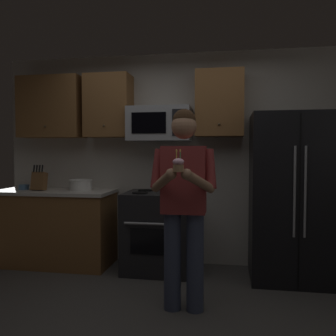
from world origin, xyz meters
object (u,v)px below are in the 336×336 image
at_px(knife_block, 39,181).
at_px(bowl_large_white, 81,185).
at_px(microwave, 160,124).
at_px(refrigerator, 293,197).
at_px(cupcake, 178,165).
at_px(oven_range, 158,231).
at_px(bowl_small_colored, 24,187).
at_px(person, 184,198).

bearing_deg(knife_block, bowl_large_white, 8.69).
height_order(microwave, bowl_large_white, microwave).
xyz_separation_m(refrigerator, cupcake, (-1.07, -1.30, 0.39)).
xyz_separation_m(knife_block, cupcake, (1.91, -1.31, 0.26)).
relative_size(oven_range, knife_block, 2.91).
relative_size(oven_range, cupcake, 5.36).
relative_size(knife_block, bowl_small_colored, 2.44).
distance_m(bowl_large_white, person, 1.75).
bearing_deg(person, microwave, 110.87).
bearing_deg(person, bowl_large_white, 143.06).
xyz_separation_m(knife_block, person, (1.91, -0.98, -0.04)).
height_order(bowl_small_colored, person, person).
distance_m(bowl_large_white, bowl_small_colored, 0.74).
bearing_deg(bowl_large_white, refrigerator, -2.01).
distance_m(microwave, person, 1.41).
bearing_deg(cupcake, microwave, 106.44).
height_order(refrigerator, cupcake, refrigerator).
height_order(knife_block, person, person).
bearing_deg(refrigerator, microwave, 173.97).
distance_m(refrigerator, cupcake, 1.73).
distance_m(refrigerator, knife_block, 2.98).
height_order(microwave, knife_block, microwave).
relative_size(refrigerator, person, 1.02).
bearing_deg(knife_block, refrigerator, -0.19).
bearing_deg(person, oven_range, 113.10).
height_order(refrigerator, person, refrigerator).
bearing_deg(refrigerator, cupcake, -129.58).
distance_m(refrigerator, person, 1.45).
bearing_deg(oven_range, bowl_large_white, 177.19).
xyz_separation_m(microwave, cupcake, (0.43, -1.45, -0.43)).
xyz_separation_m(oven_range, person, (0.43, -1.01, 0.53)).
xyz_separation_m(refrigerator, knife_block, (-2.98, 0.01, 0.13)).
relative_size(microwave, knife_block, 2.31).
relative_size(refrigerator, bowl_large_white, 6.29).
bearing_deg(bowl_small_colored, oven_range, -0.32).
distance_m(refrigerator, bowl_large_white, 2.48).
height_order(microwave, cupcake, microwave).
xyz_separation_m(oven_range, cupcake, (0.43, -1.33, 0.83)).
xyz_separation_m(knife_block, bowl_large_white, (0.50, 0.08, -0.04)).
distance_m(oven_range, bowl_small_colored, 1.78).
distance_m(microwave, bowl_small_colored, 1.88).
relative_size(knife_block, person, 0.18).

